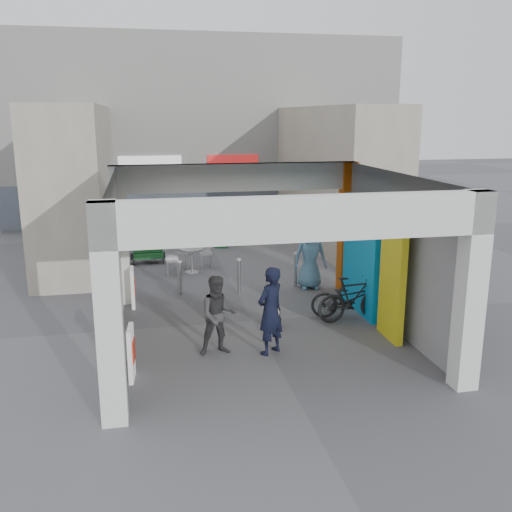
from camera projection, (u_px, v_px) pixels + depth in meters
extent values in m
plane|color=#58585D|center=(253.00, 321.00, 13.37)|extent=(90.00, 90.00, 0.00)
cube|color=silver|center=(109.00, 317.00, 8.56)|extent=(0.40, 0.40, 3.50)
cube|color=silver|center=(120.00, 236.00, 14.27)|extent=(0.40, 0.40, 3.50)
cube|color=silver|center=(470.00, 293.00, 9.72)|extent=(0.40, 0.40, 3.50)
cube|color=#C9550B|center=(347.00, 227.00, 15.43)|extent=(0.40, 0.40, 3.50)
plane|color=silver|center=(116.00, 266.00, 11.41)|extent=(0.00, 6.40, 6.40)
plane|color=gray|center=(395.00, 252.00, 12.58)|extent=(0.00, 6.40, 6.40)
cube|color=#0D90D1|center=(361.00, 256.00, 13.74)|extent=(0.15, 2.00, 2.80)
cube|color=yellow|center=(393.00, 276.00, 12.03)|extent=(0.15, 1.00, 2.80)
plane|color=#B5B5B0|center=(262.00, 176.00, 11.57)|extent=(6.40, 6.40, 0.00)
cube|color=silver|center=(237.00, 177.00, 14.56)|extent=(6.40, 0.30, 0.70)
cube|color=silver|center=(304.00, 218.00, 8.76)|extent=(6.40, 0.30, 0.70)
cube|color=silver|center=(236.00, 178.00, 14.73)|extent=(4.20, 0.05, 0.55)
cube|color=white|center=(193.00, 131.00, 25.72)|extent=(18.00, 4.00, 8.00)
cube|color=#515966|center=(199.00, 203.00, 24.49)|extent=(16.20, 0.06, 1.80)
cube|color=white|center=(150.00, 162.00, 23.68)|extent=(2.60, 0.06, 0.50)
cube|color=red|center=(233.00, 161.00, 24.36)|extent=(2.20, 0.06, 0.50)
cube|color=#B4A795|center=(77.00, 183.00, 19.03)|extent=(2.00, 9.00, 5.00)
cube|color=#B4A795|center=(334.00, 177.00, 20.77)|extent=(2.00, 9.00, 5.00)
cylinder|color=#97999F|center=(180.00, 278.00, 15.25)|extent=(0.09, 0.09, 0.90)
cylinder|color=#97999F|center=(239.00, 276.00, 15.38)|extent=(0.09, 0.09, 0.93)
cylinder|color=#97999F|center=(296.00, 270.00, 15.93)|extent=(0.09, 0.09, 0.96)
cube|color=silver|center=(131.00, 353.00, 10.32)|extent=(0.12, 0.55, 1.00)
cube|color=red|center=(133.00, 350.00, 10.32)|extent=(0.07, 0.39, 0.40)
cube|color=silver|center=(133.00, 288.00, 14.24)|extent=(0.08, 0.55, 1.00)
cube|color=red|center=(134.00, 286.00, 14.24)|extent=(0.04, 0.39, 0.40)
cylinder|color=#ADADB2|center=(192.00, 261.00, 17.41)|extent=(0.06, 0.06, 0.72)
cylinder|color=#ADADB2|center=(192.00, 272.00, 17.50)|extent=(0.44, 0.44, 0.02)
cylinder|color=#ADADB2|center=(191.00, 249.00, 17.33)|extent=(0.70, 0.70, 0.05)
cube|color=#ADADB2|center=(173.00, 268.00, 17.14)|extent=(0.38, 0.38, 0.45)
cube|color=#ADADB2|center=(172.00, 252.00, 17.20)|extent=(0.38, 0.05, 0.45)
cube|color=#ADADB2|center=(206.00, 260.00, 18.02)|extent=(0.38, 0.38, 0.45)
cube|color=#ADADB2|center=(205.00, 245.00, 18.08)|extent=(0.38, 0.05, 0.45)
cube|color=#ADADB2|center=(181.00, 261.00, 17.96)|extent=(0.38, 0.38, 0.45)
cube|color=#ADADB2|center=(180.00, 246.00, 18.02)|extent=(0.38, 0.05, 0.45)
cube|color=black|center=(149.00, 259.00, 18.57)|extent=(1.14, 0.57, 0.28)
cube|color=#185524|center=(148.00, 256.00, 18.40)|extent=(0.95, 0.33, 0.17)
cube|color=#185524|center=(148.00, 249.00, 18.49)|extent=(0.95, 0.33, 0.17)
cube|color=#185524|center=(148.00, 242.00, 18.58)|extent=(0.95, 0.33, 0.17)
cube|color=#185524|center=(221.00, 244.00, 20.77)|extent=(0.56, 0.51, 0.28)
cube|color=#284A93|center=(221.00, 236.00, 20.71)|extent=(0.56, 0.51, 0.28)
cube|color=black|center=(273.00, 322.00, 12.95)|extent=(0.26, 0.35, 0.26)
cube|color=black|center=(275.00, 316.00, 12.77)|extent=(0.21, 0.17, 0.39)
cube|color=white|center=(276.00, 319.00, 12.69)|extent=(0.16, 0.03, 0.37)
cylinder|color=white|center=(273.00, 324.00, 12.73)|extent=(0.05, 0.05, 0.30)
cylinder|color=white|center=(278.00, 324.00, 12.75)|extent=(0.05, 0.05, 0.30)
sphere|color=black|center=(275.00, 306.00, 12.69)|extent=(0.21, 0.21, 0.21)
cube|color=white|center=(276.00, 308.00, 12.59)|extent=(0.09, 0.13, 0.07)
cone|color=black|center=(272.00, 301.00, 12.70)|extent=(0.08, 0.08, 0.09)
cone|color=black|center=(277.00, 301.00, 12.72)|extent=(0.08, 0.08, 0.09)
imported|color=black|center=(270.00, 311.00, 11.35)|extent=(0.79, 0.74, 1.81)
imported|color=#38383A|center=(219.00, 315.00, 11.36)|extent=(0.83, 0.67, 1.62)
imported|color=#588AAB|center=(310.00, 256.00, 15.71)|extent=(0.94, 0.66, 1.82)
imported|color=black|center=(233.00, 222.00, 21.23)|extent=(1.00, 0.52, 1.64)
imported|color=black|center=(350.00, 298.00, 13.46)|extent=(1.95, 1.06, 0.97)
imported|color=black|center=(353.00, 299.00, 13.28)|extent=(1.83, 0.72, 1.07)
imported|color=silver|center=(227.00, 218.00, 22.95)|extent=(4.07, 2.40, 1.30)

